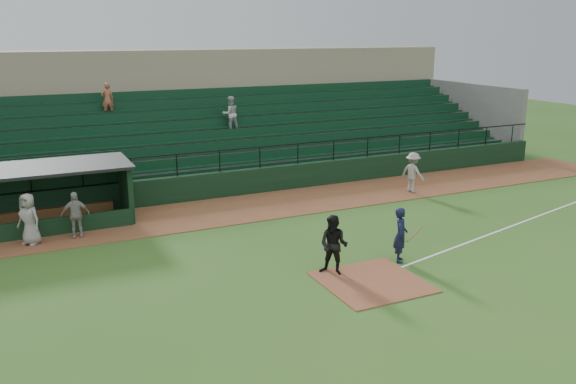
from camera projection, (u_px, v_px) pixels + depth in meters
name	position (u px, v px, depth m)	size (l,w,h in m)	color
ground	(355.00, 271.00, 18.87)	(90.00, 90.00, 0.00)	#30591D
warning_track	(259.00, 206.00, 25.84)	(40.00, 4.00, 0.03)	brown
home_plate_dirt	(372.00, 282.00, 18.00)	(3.00, 3.00, 0.03)	brown
foul_line	(512.00, 226.00, 23.23)	(18.00, 0.09, 0.01)	white
stadium_structure	(200.00, 128.00, 32.62)	(38.00, 13.08, 6.40)	black
dugout	(11.00, 194.00, 22.82)	(8.90, 3.20, 2.42)	black
batter_at_plate	(401.00, 235.00, 19.43)	(1.16, 0.81, 1.86)	black
umpire	(334.00, 245.00, 18.38)	(0.94, 0.73, 1.93)	black
runner	(413.00, 172.00, 27.89)	(1.23, 0.71, 1.91)	#A09A95
dugout_player_a	(75.00, 215.00, 21.72)	(1.01, 0.42, 1.73)	#9F9995
dugout_player_b	(29.00, 219.00, 20.95)	(0.92, 0.60, 1.88)	gray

